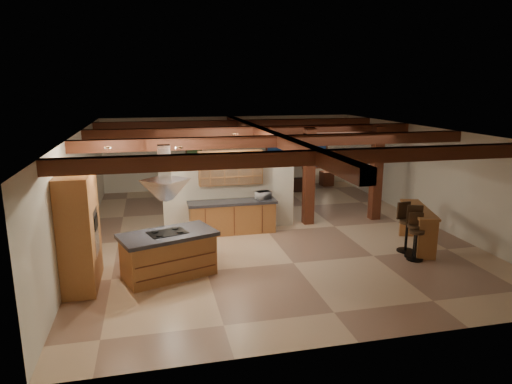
# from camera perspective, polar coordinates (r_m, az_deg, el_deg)

# --- Properties ---
(ground) EXTENTS (12.00, 12.00, 0.00)m
(ground) POSITION_cam_1_polar(r_m,az_deg,el_deg) (13.19, 1.43, -4.93)
(ground) COLOR #CCAA88
(ground) RESTS_ON ground
(room_walls) EXTENTS (12.00, 12.00, 12.00)m
(room_walls) POSITION_cam_1_polar(r_m,az_deg,el_deg) (12.75, 1.47, 2.69)
(room_walls) COLOR beige
(room_walls) RESTS_ON ground
(ceiling_beams) EXTENTS (10.00, 12.00, 0.28)m
(ceiling_beams) POSITION_cam_1_polar(r_m,az_deg,el_deg) (12.61, 1.50, 7.07)
(ceiling_beams) COLOR #402410
(ceiling_beams) RESTS_ON room_walls
(timber_posts) EXTENTS (2.50, 0.30, 2.90)m
(timber_posts) POSITION_cam_1_polar(r_m,az_deg,el_deg) (14.04, 10.90, 3.36)
(timber_posts) COLOR #402410
(timber_posts) RESTS_ON ground
(partition_wall) EXTENTS (3.80, 0.18, 2.20)m
(partition_wall) POSITION_cam_1_polar(r_m,az_deg,el_deg) (13.17, -3.31, -0.02)
(partition_wall) COLOR beige
(partition_wall) RESTS_ON ground
(pantry_cabinet) EXTENTS (0.67, 1.60, 2.40)m
(pantry_cabinet) POSITION_cam_1_polar(r_m,az_deg,el_deg) (10.08, -21.17, -4.46)
(pantry_cabinet) COLOR brown
(pantry_cabinet) RESTS_ON ground
(back_counter) EXTENTS (2.50, 0.66, 0.94)m
(back_counter) POSITION_cam_1_polar(r_m,az_deg,el_deg) (12.95, -2.98, -3.09)
(back_counter) COLOR brown
(back_counter) RESTS_ON ground
(upper_display_cabinet) EXTENTS (1.80, 0.36, 0.95)m
(upper_display_cabinet) POSITION_cam_1_polar(r_m,az_deg,el_deg) (12.83, -3.21, 3.06)
(upper_display_cabinet) COLOR brown
(upper_display_cabinet) RESTS_ON partition_wall
(range_hood) EXTENTS (1.10, 1.10, 1.40)m
(range_hood) POSITION_cam_1_polar(r_m,az_deg,el_deg) (9.86, -11.20, -0.67)
(range_hood) COLOR silver
(range_hood) RESTS_ON room_walls
(back_windows) EXTENTS (2.70, 0.07, 1.70)m
(back_windows) POSITION_cam_1_polar(r_m,az_deg,el_deg) (19.20, 5.15, 5.34)
(back_windows) COLOR #402410
(back_windows) RESTS_ON room_walls
(framed_art) EXTENTS (0.65, 0.05, 0.85)m
(framed_art) POSITION_cam_1_polar(r_m,az_deg,el_deg) (18.31, -7.80, 5.52)
(framed_art) COLOR #402410
(framed_art) RESTS_ON room_walls
(recessed_cans) EXTENTS (3.16, 2.46, 0.03)m
(recessed_cans) POSITION_cam_1_polar(r_m,az_deg,el_deg) (10.30, -9.58, 6.13)
(recessed_cans) COLOR silver
(recessed_cans) RESTS_ON room_walls
(kitchen_island) EXTENTS (2.26, 1.68, 1.01)m
(kitchen_island) POSITION_cam_1_polar(r_m,az_deg,el_deg) (10.23, -10.88, -7.63)
(kitchen_island) COLOR brown
(kitchen_island) RESTS_ON ground
(dining_table) EXTENTS (1.89, 1.07, 0.66)m
(dining_table) POSITION_cam_1_polar(r_m,az_deg,el_deg) (15.33, -0.88, -1.07)
(dining_table) COLOR #3D180F
(dining_table) RESTS_ON ground
(sofa) EXTENTS (2.05, 1.17, 0.56)m
(sofa) POSITION_cam_1_polar(r_m,az_deg,el_deg) (18.27, 3.63, 1.08)
(sofa) COLOR black
(sofa) RESTS_ON ground
(microwave) EXTENTS (0.47, 0.38, 0.22)m
(microwave) POSITION_cam_1_polar(r_m,az_deg,el_deg) (12.98, 0.91, -0.40)
(microwave) COLOR silver
(microwave) RESTS_ON back_counter
(bar_counter) EXTENTS (1.05, 2.03, 1.04)m
(bar_counter) POSITION_cam_1_polar(r_m,az_deg,el_deg) (12.46, 19.58, -3.44)
(bar_counter) COLOR brown
(bar_counter) RESTS_ON ground
(side_table) EXTENTS (0.50, 0.50, 0.59)m
(side_table) POSITION_cam_1_polar(r_m,az_deg,el_deg) (19.38, 8.81, 1.69)
(side_table) COLOR #402410
(side_table) RESTS_ON ground
(table_lamp) EXTENTS (0.26, 0.26, 0.31)m
(table_lamp) POSITION_cam_1_polar(r_m,az_deg,el_deg) (19.28, 8.87, 3.19)
(table_lamp) COLOR black
(table_lamp) RESTS_ON side_table
(bar_stool_a) EXTENTS (0.46, 0.48, 1.26)m
(bar_stool_a) POSITION_cam_1_polar(r_m,az_deg,el_deg) (11.77, 19.25, -4.69)
(bar_stool_a) COLOR black
(bar_stool_a) RESTS_ON ground
(bar_stool_b) EXTENTS (0.42, 0.43, 1.13)m
(bar_stool_b) POSITION_cam_1_polar(r_m,az_deg,el_deg) (11.60, 19.37, -5.29)
(bar_stool_b) COLOR black
(bar_stool_b) RESTS_ON ground
(bar_stool_c) EXTENTS (0.43, 0.44, 1.24)m
(bar_stool_c) POSITION_cam_1_polar(r_m,az_deg,el_deg) (12.09, 18.23, -4.18)
(bar_stool_c) COLOR black
(bar_stool_c) RESTS_ON ground
(dining_chairs) EXTENTS (2.48, 2.48, 1.30)m
(dining_chairs) POSITION_cam_1_polar(r_m,az_deg,el_deg) (15.25, -0.89, 0.14)
(dining_chairs) COLOR #402410
(dining_chairs) RESTS_ON ground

